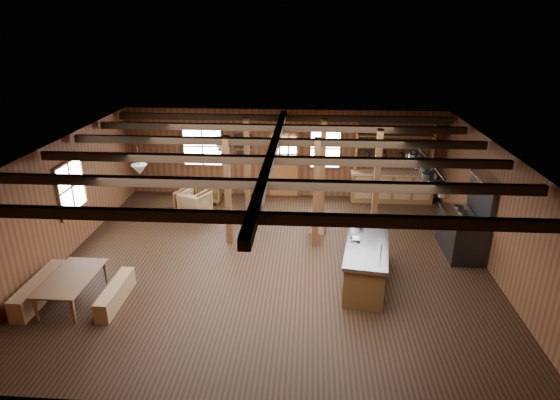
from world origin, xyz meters
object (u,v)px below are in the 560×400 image
Objects in this scene: kitchen_island at (366,261)px; dining_table at (74,289)px; commercial_range at (465,228)px; armchair_a at (209,191)px; armchair_c at (195,203)px; armchair_b at (191,201)px.

kitchen_island reaches higher than dining_table.
kitchen_island is 1.24× the size of commercial_range.
kitchen_island is 3.50× the size of armchair_a.
armchair_a is (1.58, 5.66, 0.05)m from dining_table.
armchair_a is at bearing 157.16° from commercial_range.
kitchen_island is 5.75m from armchair_c.
commercial_range is at bearing 151.88° from armchair_a.
commercial_range is 2.76× the size of armchair_c.
commercial_range reaches higher than armchair_a.
dining_table is 2.13× the size of armchair_c.
armchair_b is at bearing 164.08° from commercial_range.
armchair_a is at bearing -15.17° from dining_table.
commercial_range is 2.81× the size of armchair_a.
armchair_b is at bearing -18.06° from armchair_c.
commercial_range is at bearing -71.91° from dining_table.
kitchen_island reaches higher than armchair_a.
commercial_range is 1.30× the size of dining_table.
armchair_c reaches higher than dining_table.
armchair_a is at bearing 143.20° from kitchen_island.
commercial_range is 7.57m from armchair_a.
commercial_range is 2.77× the size of armchair_b.
kitchen_island is at bearing -78.00° from dining_table.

